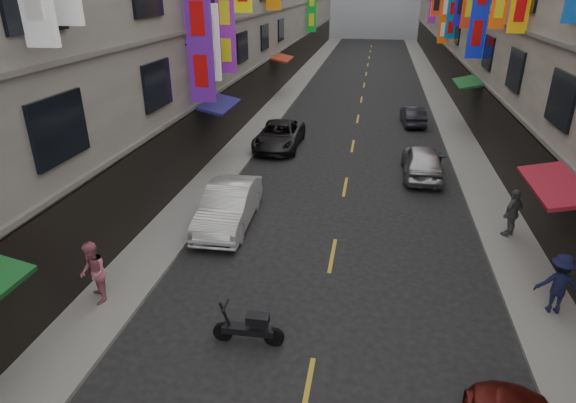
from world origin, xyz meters
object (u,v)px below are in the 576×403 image
at_px(scooter_crossing, 249,328).
at_px(pedestrian_lfar, 93,273).
at_px(car_left_mid, 228,206).
at_px(car_right_far, 413,115).
at_px(car_right_mid, 423,161).
at_px(scooter_far_right, 436,165).
at_px(pedestrian_rfar, 513,213).
at_px(car_left_far, 279,135).
at_px(pedestrian_rnear, 559,284).

height_order(scooter_crossing, pedestrian_lfar, pedestrian_lfar).
bearing_deg(car_left_mid, car_right_far, 62.18).
distance_m(scooter_crossing, car_right_mid, 13.58).
bearing_deg(scooter_crossing, scooter_far_right, -25.21).
xyz_separation_m(scooter_far_right, car_left_mid, (-8.06, -6.76, 0.33)).
xyz_separation_m(car_left_mid, pedestrian_rfar, (9.99, 0.73, 0.22)).
distance_m(car_left_far, pedestrian_rnear, 16.57).
relative_size(car_left_far, car_right_far, 1.37).
relative_size(car_right_mid, pedestrian_lfar, 2.42).
relative_size(car_left_far, pedestrian_lfar, 2.72).
relative_size(car_left_far, pedestrian_rnear, 2.85).
relative_size(scooter_crossing, pedestrian_lfar, 1.00).
bearing_deg(scooter_far_right, scooter_crossing, 57.76).
height_order(pedestrian_rnear, pedestrian_rfar, pedestrian_rfar).
bearing_deg(car_right_mid, car_left_mid, 41.34).
height_order(scooter_crossing, pedestrian_rnear, pedestrian_rnear).
bearing_deg(scooter_far_right, pedestrian_rfar, 99.32).
distance_m(car_left_mid, car_left_far, 9.51).
distance_m(car_left_far, pedestrian_rfar, 13.28).
relative_size(scooter_far_right, car_left_far, 0.37).
height_order(scooter_crossing, scooter_far_right, same).
xyz_separation_m(car_left_far, pedestrian_rnear, (10.12, -13.12, 0.30)).
height_order(car_left_mid, pedestrian_rnear, pedestrian_rnear).
bearing_deg(pedestrian_lfar, scooter_far_right, 103.69).
relative_size(scooter_far_right, pedestrian_lfar, 0.99).
height_order(car_left_far, pedestrian_lfar, pedestrian_lfar).
distance_m(car_left_mid, car_right_far, 17.37).
relative_size(scooter_far_right, car_right_far, 0.50).
distance_m(scooter_crossing, car_left_mid, 6.62).
xyz_separation_m(pedestrian_rnear, pedestrian_rfar, (-0.16, 4.34, 0.01)).
distance_m(car_right_mid, pedestrian_lfar, 15.23).
bearing_deg(car_right_mid, pedestrian_rnear, 105.62).
distance_m(car_left_far, car_right_far, 9.68).
relative_size(car_left_mid, car_right_far, 1.31).
bearing_deg(pedestrian_rnear, car_left_mid, -15.06).
bearing_deg(pedestrian_rfar, pedestrian_rnear, 47.27).
height_order(car_left_mid, car_right_mid, car_left_mid).
bearing_deg(car_right_far, scooter_crossing, 72.14).
xyz_separation_m(scooter_crossing, car_right_far, (5.13, 21.83, 0.15)).
xyz_separation_m(pedestrian_lfar, pedestrian_rnear, (12.36, 1.76, -0.04)).
distance_m(scooter_far_right, pedestrian_rfar, 6.36).
bearing_deg(pedestrian_rnear, car_right_far, -77.62).
xyz_separation_m(car_left_mid, pedestrian_lfar, (-2.21, -5.37, 0.25)).
height_order(car_left_mid, car_right_far, car_left_mid).
bearing_deg(scooter_crossing, pedestrian_rnear, -73.27).
bearing_deg(car_right_mid, scooter_far_right, -153.45).
distance_m(scooter_far_right, car_left_far, 8.48).
relative_size(car_right_far, pedestrian_lfar, 1.98).
height_order(car_right_mid, pedestrian_rfar, pedestrian_rfar).
xyz_separation_m(scooter_far_right, car_right_far, (-0.56, 8.90, 0.15)).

